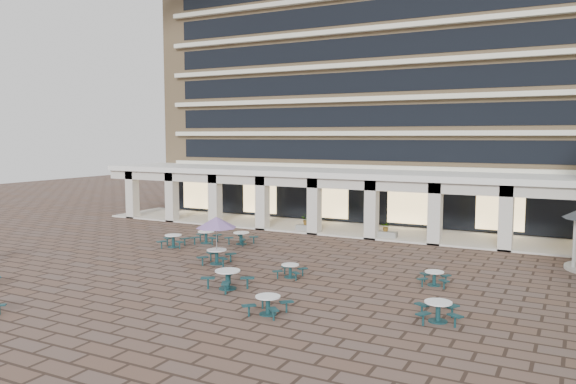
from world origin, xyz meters
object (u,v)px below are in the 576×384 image
picnic_table_1 (228,278)px  planter_right (386,232)px  picnic_table_2 (268,303)px  planter_left (307,225)px

picnic_table_1 → planter_right: (2.51, 15.33, -0.08)m
picnic_table_2 → planter_right: bearing=91.9°
picnic_table_1 → planter_right: 15.54m
picnic_table_1 → picnic_table_2: size_ratio=1.37×
picnic_table_1 → planter_left: size_ratio=1.52×
picnic_table_1 → planter_left: (-3.41, 15.33, 0.01)m
picnic_table_1 → picnic_table_2: bearing=-17.0°
picnic_table_2 → planter_left: size_ratio=1.11×
planter_left → picnic_table_1: bearing=-77.5°
planter_left → planter_right: bearing=0.0°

